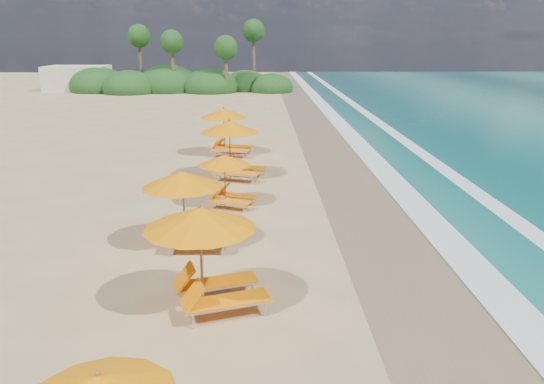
% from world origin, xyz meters
% --- Properties ---
extents(ground, '(160.00, 160.00, 0.00)m').
position_xyz_m(ground, '(0.00, 0.00, 0.00)').
color(ground, tan).
rests_on(ground, ground).
extents(wet_sand, '(4.00, 160.00, 0.01)m').
position_xyz_m(wet_sand, '(4.00, 0.00, 0.01)').
color(wet_sand, olive).
rests_on(wet_sand, ground).
extents(surf_foam, '(4.00, 160.00, 0.01)m').
position_xyz_m(surf_foam, '(6.70, 0.00, 0.03)').
color(surf_foam, white).
rests_on(surf_foam, ground).
extents(station_1, '(3.31, 3.23, 2.61)m').
position_xyz_m(station_1, '(-1.57, -5.67, 1.47)').
color(station_1, olive).
rests_on(station_1, ground).
extents(station_2, '(2.67, 2.47, 2.47)m').
position_xyz_m(station_2, '(-2.49, -1.85, 1.38)').
color(station_2, olive).
rests_on(station_2, ground).
extents(station_3, '(2.62, 2.58, 2.03)m').
position_xyz_m(station_3, '(-1.57, 2.24, 1.14)').
color(station_3, olive).
rests_on(station_3, ground).
extents(station_4, '(3.42, 3.34, 2.69)m').
position_xyz_m(station_4, '(-1.53, 6.29, 1.51)').
color(station_4, olive).
rests_on(station_4, ground).
extents(station_5, '(3.20, 3.09, 2.60)m').
position_xyz_m(station_5, '(-2.10, 11.21, 1.46)').
color(station_5, olive).
rests_on(station_5, ground).
extents(treeline, '(25.80, 8.80, 9.74)m').
position_xyz_m(treeline, '(-9.94, 45.51, 1.00)').
color(treeline, '#163D14').
rests_on(treeline, ground).
extents(beach_building, '(7.00, 5.00, 2.80)m').
position_xyz_m(beach_building, '(-22.00, 48.00, 1.40)').
color(beach_building, beige).
rests_on(beach_building, ground).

